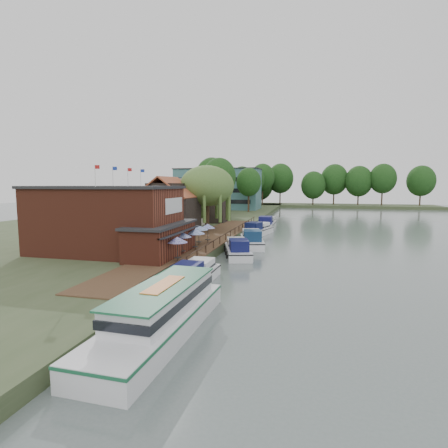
% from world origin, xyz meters
% --- Properties ---
extents(ground, '(260.00, 260.00, 0.00)m').
position_xyz_m(ground, '(0.00, 0.00, 0.00)').
color(ground, '#54615E').
rests_on(ground, ground).
extents(land_bank, '(50.00, 140.00, 1.00)m').
position_xyz_m(land_bank, '(-30.00, 35.00, 0.50)').
color(land_bank, '#384728').
rests_on(land_bank, ground).
extents(quay_deck, '(6.00, 50.00, 0.10)m').
position_xyz_m(quay_deck, '(-8.00, 10.00, 1.05)').
color(quay_deck, '#47301E').
rests_on(quay_deck, land_bank).
extents(quay_rail, '(0.20, 49.00, 1.00)m').
position_xyz_m(quay_rail, '(-5.30, 10.50, 1.50)').
color(quay_rail, black).
rests_on(quay_rail, land_bank).
extents(pub, '(20.00, 11.00, 7.30)m').
position_xyz_m(pub, '(-14.00, -1.00, 4.65)').
color(pub, maroon).
rests_on(pub, land_bank).
extents(hotel_block, '(25.40, 12.40, 12.30)m').
position_xyz_m(hotel_block, '(-22.00, 70.00, 7.15)').
color(hotel_block, '#38666B').
rests_on(hotel_block, land_bank).
extents(cottage_a, '(8.60, 7.60, 8.50)m').
position_xyz_m(cottage_a, '(-15.00, 14.00, 5.25)').
color(cottage_a, black).
rests_on(cottage_a, land_bank).
extents(cottage_b, '(9.60, 8.60, 8.50)m').
position_xyz_m(cottage_b, '(-18.00, 24.00, 5.25)').
color(cottage_b, beige).
rests_on(cottage_b, land_bank).
extents(cottage_c, '(7.60, 7.60, 8.50)m').
position_xyz_m(cottage_c, '(-14.00, 33.00, 5.25)').
color(cottage_c, black).
rests_on(cottage_c, land_bank).
extents(willow, '(8.60, 8.60, 10.43)m').
position_xyz_m(willow, '(-10.50, 19.00, 6.21)').
color(willow, '#476B2D').
rests_on(willow, land_bank).
extents(umbrella_0, '(2.02, 2.02, 2.38)m').
position_xyz_m(umbrella_0, '(-6.72, -3.62, 2.29)').
color(umbrella_0, navy).
rests_on(umbrella_0, quay_deck).
extents(umbrella_1, '(2.08, 2.08, 2.38)m').
position_xyz_m(umbrella_1, '(-7.50, -0.31, 2.29)').
color(umbrella_1, navy).
rests_on(umbrella_1, quay_deck).
extents(umbrella_2, '(2.28, 2.28, 2.38)m').
position_xyz_m(umbrella_2, '(-6.96, 2.37, 2.29)').
color(umbrella_2, '#1C3E9B').
rests_on(umbrella_2, quay_deck).
extents(umbrella_3, '(2.38, 2.38, 2.38)m').
position_xyz_m(umbrella_3, '(-7.61, 5.75, 2.29)').
color(umbrella_3, '#1B4799').
rests_on(umbrella_3, quay_deck).
extents(umbrella_4, '(1.95, 1.95, 2.38)m').
position_xyz_m(umbrella_4, '(-7.03, 7.60, 2.29)').
color(umbrella_4, navy).
rests_on(umbrella_4, quay_deck).
extents(cruiser_0, '(3.03, 8.98, 2.13)m').
position_xyz_m(cruiser_0, '(-3.95, -6.85, 1.06)').
color(cruiser_0, white).
rests_on(cruiser_0, ground).
extents(cruiser_1, '(5.60, 9.81, 2.24)m').
position_xyz_m(cruiser_1, '(-2.75, 5.45, 1.12)').
color(cruiser_1, silver).
rests_on(cruiser_1, ground).
extents(cruiser_2, '(5.33, 10.56, 2.45)m').
position_xyz_m(cruiser_2, '(-2.21, 12.41, 1.23)').
color(cruiser_2, white).
rests_on(cruiser_2, ground).
extents(cruiser_3, '(5.21, 9.92, 2.28)m').
position_xyz_m(cruiser_3, '(-2.98, 23.53, 1.14)').
color(cruiser_3, white).
rests_on(cruiser_3, ground).
extents(cruiser_4, '(3.42, 10.32, 2.51)m').
position_xyz_m(cruiser_4, '(-2.53, 32.38, 1.26)').
color(cruiser_4, silver).
rests_on(cruiser_4, ground).
extents(tour_boat, '(3.99, 12.91, 2.79)m').
position_xyz_m(tour_boat, '(-2.58, -16.98, 1.40)').
color(tour_boat, silver).
rests_on(tour_boat, ground).
extents(swan, '(0.44, 0.44, 0.44)m').
position_xyz_m(swan, '(-2.60, -10.51, 0.22)').
color(swan, white).
rests_on(swan, ground).
extents(bank_tree_0, '(7.36, 7.36, 13.25)m').
position_xyz_m(bank_tree_0, '(-14.04, 40.28, 7.62)').
color(bank_tree_0, '#143811').
rests_on(bank_tree_0, land_bank).
extents(bank_tree_1, '(8.19, 8.19, 14.27)m').
position_xyz_m(bank_tree_1, '(-18.98, 51.95, 8.13)').
color(bank_tree_1, '#143811').
rests_on(bank_tree_1, land_bank).
extents(bank_tree_2, '(6.71, 6.71, 11.95)m').
position_xyz_m(bank_tree_2, '(-10.72, 59.30, 6.97)').
color(bank_tree_2, '#143811').
rests_on(bank_tree_2, land_bank).
extents(bank_tree_3, '(8.41, 8.41, 12.65)m').
position_xyz_m(bank_tree_3, '(-17.37, 77.82, 7.33)').
color(bank_tree_3, '#143811').
rests_on(bank_tree_3, land_bank).
extents(bank_tree_4, '(7.36, 7.36, 13.41)m').
position_xyz_m(bank_tree_4, '(-13.73, 87.79, 7.70)').
color(bank_tree_4, '#143811').
rests_on(bank_tree_4, land_bank).
extents(bank_tree_5, '(8.88, 8.88, 15.11)m').
position_xyz_m(bank_tree_5, '(-11.67, 94.69, 8.55)').
color(bank_tree_5, '#143811').
rests_on(bank_tree_5, land_bank).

